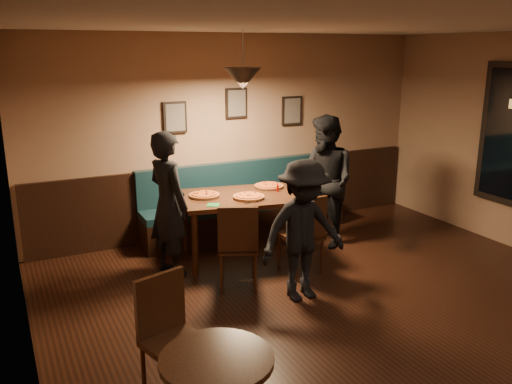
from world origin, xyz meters
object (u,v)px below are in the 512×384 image
at_px(dining_table, 244,226).
at_px(diner_right, 325,182).
at_px(chair_near_left, 238,244).
at_px(chair_near_right, 301,234).
at_px(tabasco_bottle, 278,187).
at_px(cafe_chair_far, 176,341).
at_px(booth_bench, 245,200).
at_px(diner_front, 303,231).
at_px(soda_glass, 300,189).
at_px(diner_left, 169,204).

distance_m(dining_table, diner_right, 1.27).
bearing_deg(chair_near_left, chair_near_right, 24.02).
height_order(tabasco_bottle, cafe_chair_far, cafe_chair_far).
relative_size(dining_table, tabasco_bottle, 13.68).
height_order(booth_bench, cafe_chair_far, booth_bench).
distance_m(booth_bench, diner_right, 1.21).
relative_size(chair_near_right, cafe_chair_far, 1.01).
distance_m(chair_near_right, cafe_chair_far, 2.63).
height_order(chair_near_right, cafe_chair_far, chair_near_right).
distance_m(chair_near_right, tabasco_bottle, 0.79).
xyz_separation_m(diner_front, tabasco_bottle, (0.39, 1.27, 0.13)).
bearing_deg(booth_bench, soda_glass, -76.77).
height_order(chair_near_left, tabasco_bottle, chair_near_left).
distance_m(chair_near_right, diner_right, 1.10).
height_order(chair_near_right, diner_front, diner_front).
distance_m(chair_near_left, chair_near_right, 0.82).
relative_size(diner_front, cafe_chair_far, 1.57).
distance_m(booth_bench, diner_left, 1.66).
xyz_separation_m(chair_near_left, diner_front, (0.48, -0.58, 0.27)).
xyz_separation_m(chair_near_right, cafe_chair_far, (-2.06, -1.62, -0.00)).
distance_m(diner_left, soda_glass, 1.65).
distance_m(diner_right, soda_glass, 0.58).
bearing_deg(diner_left, chair_near_left, -154.88).
bearing_deg(cafe_chair_far, booth_bench, -139.94).
bearing_deg(chair_near_left, diner_right, 46.75).
xyz_separation_m(booth_bench, chair_near_right, (0.01, -1.52, -0.02)).
distance_m(soda_glass, cafe_chair_far, 3.13).
height_order(dining_table, cafe_chair_far, cafe_chair_far).
height_order(chair_near_left, chair_near_right, chair_near_left).
height_order(soda_glass, cafe_chair_far, soda_glass).
bearing_deg(tabasco_bottle, diner_front, -107.01).
xyz_separation_m(diner_right, diner_front, (-1.11, -1.26, -0.12)).
bearing_deg(diner_left, dining_table, -101.91).
distance_m(chair_near_left, soda_glass, 1.22).
distance_m(booth_bench, soda_glass, 1.17).
bearing_deg(diner_front, diner_left, 129.29).
bearing_deg(dining_table, booth_bench, 74.65).
xyz_separation_m(diner_front, soda_glass, (0.58, 1.03, 0.14)).
bearing_deg(tabasco_bottle, booth_bench, 94.46).
relative_size(soda_glass, cafe_chair_far, 0.15).
relative_size(diner_left, tabasco_bottle, 15.15).
height_order(dining_table, chair_near_left, chair_near_left).
relative_size(diner_right, diner_front, 1.16).
xyz_separation_m(chair_near_right, soda_glass, (0.25, 0.45, 0.42)).
distance_m(diner_front, tabasco_bottle, 1.34).
height_order(diner_front, soda_glass, diner_front).
relative_size(chair_near_left, soda_glass, 6.75).
bearing_deg(diner_left, tabasco_bottle, -104.61).
height_order(chair_near_left, cafe_chair_far, chair_near_left).
distance_m(tabasco_bottle, cafe_chair_far, 3.16).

